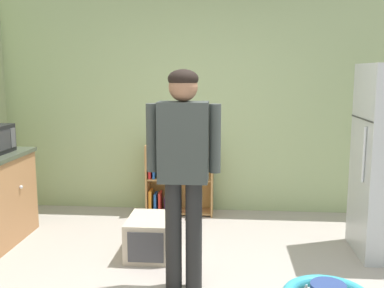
% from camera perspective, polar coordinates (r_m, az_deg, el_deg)
% --- Properties ---
extents(back_wall, '(5.20, 0.06, 2.70)m').
position_cam_1_polar(back_wall, '(5.45, 2.74, 5.44)').
color(back_wall, '#A3B581').
rests_on(back_wall, ground).
extents(bookshelf, '(0.80, 0.28, 0.85)m').
position_cam_1_polar(bookshelf, '(5.45, -2.16, -5.00)').
color(bookshelf, '#AB7B47').
rests_on(bookshelf, ground).
extents(standing_person, '(0.57, 0.23, 1.72)m').
position_cam_1_polar(standing_person, '(3.42, -1.10, -1.84)').
color(standing_person, black).
rests_on(standing_person, ground).
extents(pet_carrier, '(0.42, 0.55, 0.36)m').
position_cam_1_polar(pet_carrier, '(4.30, -5.26, -11.62)').
color(pet_carrier, beige).
rests_on(pet_carrier, ground).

